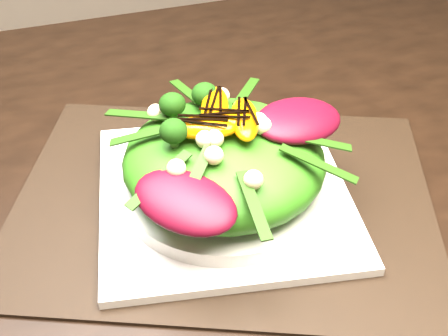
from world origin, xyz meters
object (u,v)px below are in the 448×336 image
object	(u,v)px
dining_table	(335,154)
plate_base	(224,194)
placemat	(224,199)
salad_bowl	(224,185)
orange_segment	(214,119)
lettuce_mound	(224,160)

from	to	relation	value
dining_table	plate_base	world-z (taller)	dining_table
placemat	salad_bowl	bearing A→B (deg)	26.57
plate_base	orange_segment	xyz separation A→B (m)	(-0.01, 0.01, 0.09)
dining_table	orange_segment	distance (m)	0.22
placemat	dining_table	bearing A→B (deg)	19.15
placemat	lettuce_mound	xyz separation A→B (m)	(0.00, 0.00, 0.05)
dining_table	placemat	xyz separation A→B (m)	(-0.17, -0.06, 0.02)
dining_table	orange_segment	size ratio (longest dim) A/B	23.04
dining_table	salad_bowl	distance (m)	0.18
plate_base	lettuce_mound	world-z (taller)	lettuce_mound
lettuce_mound	salad_bowl	bearing A→B (deg)	-90.00
plate_base	orange_segment	bearing A→B (deg)	121.47
salad_bowl	lettuce_mound	bearing A→B (deg)	90.00
dining_table	placemat	distance (m)	0.18
dining_table	placemat	world-z (taller)	dining_table
dining_table	lettuce_mound	world-z (taller)	dining_table
plate_base	salad_bowl	bearing A→B (deg)	14.04
salad_bowl	lettuce_mound	size ratio (longest dim) A/B	1.05
placemat	lettuce_mound	size ratio (longest dim) A/B	2.13
placemat	orange_segment	xyz separation A→B (m)	(-0.01, 0.01, 0.10)
plate_base	salad_bowl	world-z (taller)	salad_bowl
salad_bowl	orange_segment	bearing A→B (deg)	121.47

